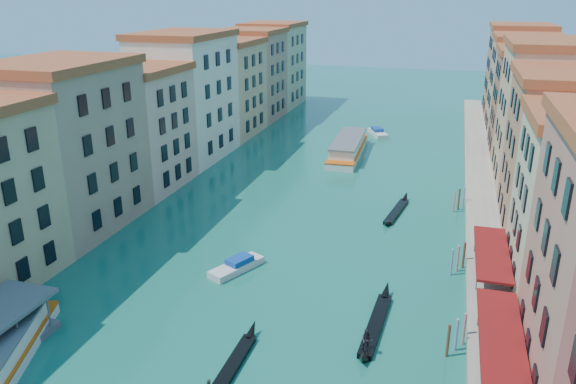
% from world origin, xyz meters
% --- Properties ---
extents(left_bank_palazzos, '(12.80, 128.40, 21.00)m').
position_xyz_m(left_bank_palazzos, '(-26.00, 64.68, 9.71)').
color(left_bank_palazzos, beige).
rests_on(left_bank_palazzos, ground).
extents(right_bank_palazzos, '(12.80, 128.40, 21.00)m').
position_xyz_m(right_bank_palazzos, '(30.00, 65.00, 9.75)').
color(right_bank_palazzos, '#A3473F').
rests_on(right_bank_palazzos, ground).
extents(quay, '(4.00, 140.00, 1.00)m').
position_xyz_m(quay, '(22.00, 65.00, 0.50)').
color(quay, gray).
rests_on(quay, ground).
extents(restaurant_awnings, '(3.20, 44.55, 3.12)m').
position_xyz_m(restaurant_awnings, '(22.19, 23.00, 2.99)').
color(restaurant_awnings, maroon).
rests_on(restaurant_awnings, ground).
extents(mooring_poles_right, '(1.44, 54.24, 3.20)m').
position_xyz_m(mooring_poles_right, '(19.10, 28.80, 1.30)').
color(mooring_poles_right, '#512D1C').
rests_on(mooring_poles_right, ground).
extents(vaporetto_far, '(5.53, 20.67, 3.05)m').
position_xyz_m(vaporetto_far, '(0.29, 79.71, 1.37)').
color(vaporetto_far, silver).
rests_on(vaporetto_far, ground).
extents(gondola_fore, '(1.10, 11.69, 2.33)m').
position_xyz_m(gondola_fore, '(2.80, 18.32, 0.39)').
color(gondola_fore, black).
rests_on(gondola_fore, ground).
extents(gondola_right, '(1.61, 12.81, 2.55)m').
position_xyz_m(gondola_right, '(12.52, 27.23, 0.49)').
color(gondola_right, black).
rests_on(gondola_right, ground).
extents(gondola_far, '(2.56, 11.72, 1.66)m').
position_xyz_m(gondola_far, '(11.46, 54.68, 0.34)').
color(gondola_far, black).
rests_on(gondola_far, ground).
extents(motorboat_mid, '(4.48, 6.56, 1.31)m').
position_xyz_m(motorboat_mid, '(-2.68, 33.92, 0.51)').
color(motorboat_mid, silver).
rests_on(motorboat_mid, ground).
extents(motorboat_far, '(4.94, 7.09, 1.42)m').
position_xyz_m(motorboat_far, '(3.34, 95.42, 0.55)').
color(motorboat_far, silver).
rests_on(motorboat_far, ground).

